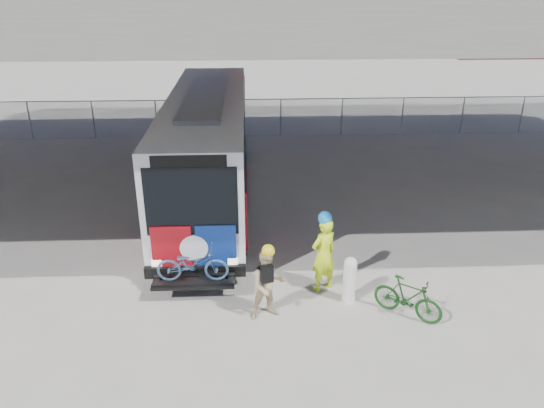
{
  "coord_description": "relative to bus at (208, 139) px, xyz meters",
  "views": [
    {
      "loc": [
        -0.61,
        -13.25,
        7.36
      ],
      "look_at": [
        0.01,
        -0.07,
        1.6
      ],
      "focal_mm": 35.0,
      "sensor_mm": 36.0,
      "label": 1
    }
  ],
  "objects": [
    {
      "name": "overpass",
      "position": [
        2.0,
        -0.5,
        4.44
      ],
      "size": [
        40.0,
        16.0,
        7.95
      ],
      "color": "#605E59",
      "rests_on": "ground"
    },
    {
      "name": "cyclist_hivis",
      "position": [
        3.2,
        -6.32,
        -1.07
      ],
      "size": [
        0.85,
        0.77,
        2.14
      ],
      "rotation": [
        0.0,
        0.0,
        3.68
      ],
      "color": "#DBFF1A",
      "rests_on": "ground"
    },
    {
      "name": "bus",
      "position": [
        0.0,
        0.0,
        0.0
      ],
      "size": [
        2.67,
        12.9,
        3.69
      ],
      "color": "silver",
      "rests_on": "ground"
    },
    {
      "name": "cyclist_tan",
      "position": [
        1.79,
        -7.44,
        -1.22
      ],
      "size": [
        0.97,
        0.84,
        1.87
      ],
      "rotation": [
        0.0,
        0.0,
        0.26
      ],
      "color": "tan",
      "rests_on": "ground"
    },
    {
      "name": "ground",
      "position": [
        2.0,
        -4.5,
        -2.11
      ],
      "size": [
        160.0,
        160.0,
        0.0
      ],
      "primitive_type": "plane",
      "color": "#9E9991",
      "rests_on": "ground"
    },
    {
      "name": "bike_parked",
      "position": [
        5.01,
        -7.6,
        -1.61
      ],
      "size": [
        1.6,
        1.37,
        0.99
      ],
      "primitive_type": "imported",
      "rotation": [
        0.0,
        0.0,
        0.92
      ],
      "color": "#154316",
      "rests_on": "ground"
    },
    {
      "name": "chainlink_fence",
      "position": [
        2.0,
        7.5,
        -0.68
      ],
      "size": [
        30.0,
        0.06,
        30.0
      ],
      "color": "gray",
      "rests_on": "ground"
    },
    {
      "name": "bollard",
      "position": [
        3.77,
        -6.91,
        -1.47
      ],
      "size": [
        0.31,
        0.31,
        1.2
      ],
      "color": "silver",
      "rests_on": "ground"
    }
  ]
}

